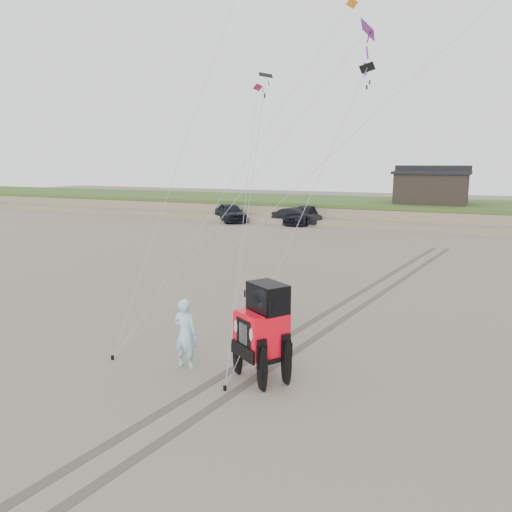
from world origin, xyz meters
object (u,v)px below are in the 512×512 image
Objects in this scene: jeep at (262,342)px; cabin at (432,186)px; truck_a at (230,212)px; truck_b at (297,216)px; truck_c at (304,215)px; man at (185,333)px.

cabin is at bearing 122.59° from jeep.
truck_a reaches higher than truck_b.
cabin reaches higher than truck_c.
truck_a is at bearing 151.97° from jeep.
cabin is at bearing -48.31° from truck_b.
truck_c is at bearing -33.35° from truck_a.
jeep is at bearing -105.16° from truck_a.
jeep is 2.12m from man.
truck_c is at bearing -19.24° from truck_b.
man is (-2.63, -36.72, -2.30)m from cabin.
jeep is at bearing -151.96° from truck_b.
truck_b is (-10.39, -6.45, -2.52)m from cabin.
cabin reaches higher than truck_b.
truck_a is at bearing -157.37° from cabin.
jeep is at bearing -67.52° from truck_c.
truck_b is at bearing -148.19° from cabin.
truck_c is at bearing 140.47° from jeep.
truck_c is 32.27m from jeep.
man is at bearing -155.74° from truck_b.
man is at bearing -94.10° from cabin.
truck_a is at bearing -164.20° from truck_c.
truck_c is 1.01× the size of jeep.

